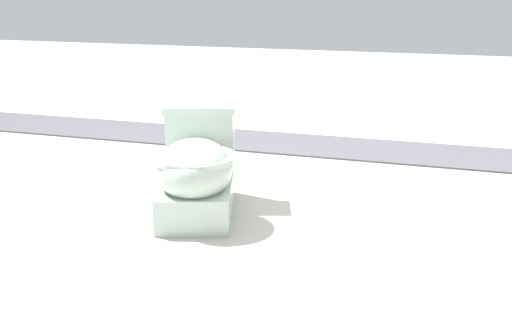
{
  "coord_description": "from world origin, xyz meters",
  "views": [
    {
      "loc": [
        2.81,
        1.15,
        1.11
      ],
      "look_at": [
        0.23,
        0.38,
        0.3
      ],
      "focal_mm": 42.0,
      "sensor_mm": 36.0,
      "label": 1
    }
  ],
  "objects": [
    {
      "name": "ground_plane",
      "position": [
        0.0,
        0.0,
        0.0
      ],
      "size": [
        14.0,
        14.0,
        0.0
      ],
      "primitive_type": "plane",
      "color": "#B7B2A8"
    },
    {
      "name": "gravel_strip",
      "position": [
        -1.16,
        0.5,
        0.01
      ],
      "size": [
        0.56,
        8.0,
        0.01
      ],
      "primitive_type": "cube",
      "color": "#4C4C51",
      "rests_on": "ground"
    },
    {
      "name": "toilet",
      "position": [
        0.23,
        0.08,
        0.22
      ],
      "size": [
        0.71,
        0.53,
        0.52
      ],
      "rotation": [
        0.0,
        0.0,
        0.28
      ],
      "color": "#B2C6B7",
      "rests_on": "ground"
    }
  ]
}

